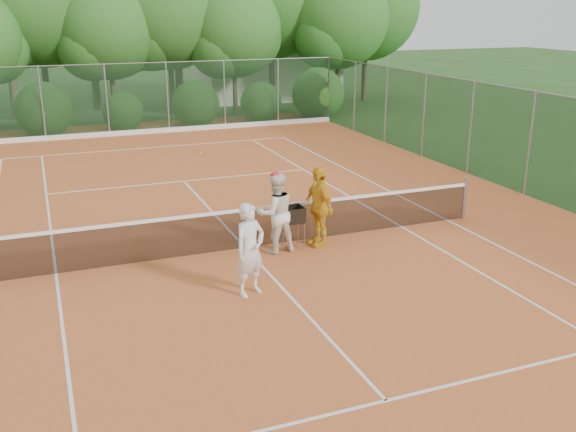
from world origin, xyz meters
The scene contains 14 objects.
ground centered at (0.00, 0.00, 0.00)m, with size 120.00×120.00×0.00m, color #234719.
clay_court centered at (0.00, 0.00, 0.01)m, with size 18.00×36.00×0.02m, color #C3632D.
club_building centered at (9.00, 24.00, 1.50)m, with size 8.00×5.00×3.00m, color beige.
tennis_net centered at (0.00, 0.00, 0.53)m, with size 11.97×0.10×1.10m.
player_white centered at (-0.65, -2.34, 0.93)m, with size 0.66×0.43×1.81m, color silver.
player_center_grp centered at (0.58, -0.41, 0.94)m, with size 0.93×0.75×1.85m.
player_yellow centered at (1.64, -0.37, 0.95)m, with size 1.09×0.45×1.86m, color gold.
ball_hopper centered at (1.06, -0.28, 0.78)m, with size 0.42×0.42×0.96m.
stray_ball_a centered at (-0.90, 10.09, 0.05)m, with size 0.07×0.07×0.07m, color gold.
stray_ball_b centered at (1.46, 10.05, 0.05)m, with size 0.07×0.07×0.07m, color yellow.
stray_ball_c centered at (5.10, 9.28, 0.05)m, with size 0.07×0.07×0.07m, color gold.
court_markings centered at (0.00, 0.00, 0.02)m, with size 11.03×23.83×0.01m.
fence_back centered at (0.00, 15.00, 1.52)m, with size 18.07×0.07×3.00m.
tropical_treeline centered at (1.43, 20.22, 5.11)m, with size 32.10×8.49×15.03m.
Camera 1 is at (-4.11, -13.10, 5.28)m, focal length 40.00 mm.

